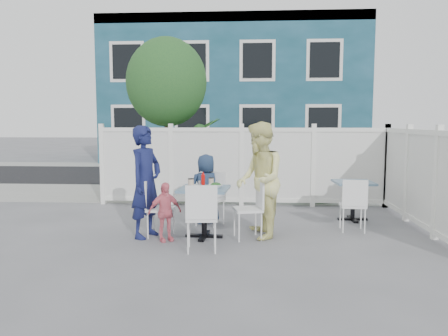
# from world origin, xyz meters

# --- Properties ---
(ground) EXTENTS (80.00, 80.00, 0.00)m
(ground) POSITION_xyz_m (0.00, 0.00, 0.00)
(ground) COLOR slate
(near_sidewalk) EXTENTS (24.00, 2.60, 0.01)m
(near_sidewalk) POSITION_xyz_m (0.00, 3.80, 0.01)
(near_sidewalk) COLOR gray
(near_sidewalk) RESTS_ON ground
(street) EXTENTS (24.00, 5.00, 0.01)m
(street) POSITION_xyz_m (0.00, 7.50, 0.00)
(street) COLOR black
(street) RESTS_ON ground
(far_sidewalk) EXTENTS (24.00, 1.60, 0.01)m
(far_sidewalk) POSITION_xyz_m (0.00, 10.60, 0.01)
(far_sidewalk) COLOR gray
(far_sidewalk) RESTS_ON ground
(building) EXTENTS (11.00, 6.00, 6.00)m
(building) POSITION_xyz_m (-0.50, 14.00, 3.00)
(building) COLOR #144352
(building) RESTS_ON ground
(fence_back) EXTENTS (5.86, 0.08, 1.60)m
(fence_back) POSITION_xyz_m (0.10, 2.40, 0.78)
(fence_back) COLOR white
(fence_back) RESTS_ON ground
(fence_right) EXTENTS (0.08, 3.66, 1.60)m
(fence_right) POSITION_xyz_m (3.00, 0.60, 0.78)
(fence_right) COLOR white
(fence_right) RESTS_ON ground
(tree) EXTENTS (1.80, 1.62, 3.59)m
(tree) POSITION_xyz_m (-1.60, 3.30, 2.59)
(tree) COLOR #382316
(tree) RESTS_ON ground
(utility_cabinet) EXTENTS (0.70, 0.52, 1.23)m
(utility_cabinet) POSITION_xyz_m (-2.06, 4.00, 0.62)
(utility_cabinet) COLOR gold
(utility_cabinet) RESTS_ON ground
(potted_shrub_a) EXTENTS (1.12, 1.12, 1.80)m
(potted_shrub_a) POSITION_xyz_m (-0.78, 3.10, 0.90)
(potted_shrub_a) COLOR #1A421F
(potted_shrub_a) RESTS_ON ground
(potted_shrub_b) EXTENTS (1.55, 1.62, 1.40)m
(potted_shrub_b) POSITION_xyz_m (1.71, 3.00, 0.70)
(potted_shrub_b) COLOR #1A421F
(potted_shrub_b) RESTS_ON ground
(main_table) EXTENTS (0.76, 0.76, 0.75)m
(main_table) POSITION_xyz_m (-0.39, -0.11, 0.58)
(main_table) COLOR #415B82
(main_table) RESTS_ON ground
(spare_table) EXTENTS (0.67, 0.67, 0.69)m
(spare_table) POSITION_xyz_m (2.08, 1.19, 0.53)
(spare_table) COLOR #415B82
(spare_table) RESTS_ON ground
(chair_left) EXTENTS (0.39, 0.41, 0.86)m
(chair_left) POSITION_xyz_m (-1.12, -0.10, 0.50)
(chair_left) COLOR white
(chair_left) RESTS_ON ground
(chair_right) EXTENTS (0.48, 0.49, 0.90)m
(chair_right) POSITION_xyz_m (0.33, -0.12, 0.52)
(chair_right) COLOR white
(chair_right) RESTS_ON ground
(chair_back) EXTENTS (0.53, 0.52, 0.88)m
(chair_back) POSITION_xyz_m (-0.35, 0.73, 0.51)
(chair_back) COLOR white
(chair_back) RESTS_ON ground
(chair_near) EXTENTS (0.45, 0.44, 0.91)m
(chair_near) POSITION_xyz_m (-0.34, -0.85, 0.53)
(chair_near) COLOR white
(chair_near) RESTS_ON ground
(chair_spare) EXTENTS (0.40, 0.39, 0.84)m
(chair_spare) POSITION_xyz_m (1.90, 0.35, 0.49)
(chair_spare) COLOR white
(chair_spare) RESTS_ON ground
(man) EXTENTS (0.61, 0.72, 1.67)m
(man) POSITION_xyz_m (-1.26, -0.13, 0.83)
(man) COLOR #141A49
(man) RESTS_ON ground
(woman) EXTENTS (0.77, 0.92, 1.73)m
(woman) POSITION_xyz_m (0.43, -0.06, 0.86)
(woman) COLOR #F7F04B
(woman) RESTS_ON ground
(boy) EXTENTS (0.67, 0.54, 1.18)m
(boy) POSITION_xyz_m (-0.46, 0.83, 0.59)
(boy) COLOR navy
(boy) RESTS_ON ground
(toddler) EXTENTS (0.54, 0.45, 0.86)m
(toddler) POSITION_xyz_m (-0.94, -0.35, 0.43)
(toddler) COLOR pink
(toddler) RESTS_ON ground
(plate_main) EXTENTS (0.25, 0.25, 0.02)m
(plate_main) POSITION_xyz_m (-0.43, -0.28, 0.76)
(plate_main) COLOR white
(plate_main) RESTS_ON main_table
(plate_side) EXTENTS (0.21, 0.21, 0.01)m
(plate_side) POSITION_xyz_m (-0.58, 0.01, 0.76)
(plate_side) COLOR white
(plate_side) RESTS_ON main_table
(salad_bowl) EXTENTS (0.21, 0.21, 0.05)m
(salad_bowl) POSITION_xyz_m (-0.22, -0.11, 0.78)
(salad_bowl) COLOR white
(salad_bowl) RESTS_ON main_table
(coffee_cup_a) EXTENTS (0.09, 0.09, 0.13)m
(coffee_cup_a) POSITION_xyz_m (-0.58, -0.14, 0.82)
(coffee_cup_a) COLOR beige
(coffee_cup_a) RESTS_ON main_table
(coffee_cup_b) EXTENTS (0.08, 0.08, 0.11)m
(coffee_cup_b) POSITION_xyz_m (-0.30, 0.09, 0.81)
(coffee_cup_b) COLOR beige
(coffee_cup_b) RESTS_ON main_table
(ketchup_bottle) EXTENTS (0.06, 0.06, 0.18)m
(ketchup_bottle) POSITION_xyz_m (-0.42, -0.02, 0.84)
(ketchup_bottle) COLOR red
(ketchup_bottle) RESTS_ON main_table
(salt_shaker) EXTENTS (0.03, 0.03, 0.07)m
(salt_shaker) POSITION_xyz_m (-0.49, 0.11, 0.79)
(salt_shaker) COLOR white
(salt_shaker) RESTS_ON main_table
(pepper_shaker) EXTENTS (0.03, 0.03, 0.07)m
(pepper_shaker) POSITION_xyz_m (-0.43, 0.15, 0.79)
(pepper_shaker) COLOR black
(pepper_shaker) RESTS_ON main_table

